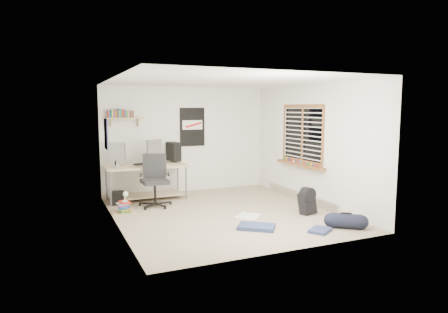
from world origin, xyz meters
name	(u,v)px	position (x,y,z in m)	size (l,w,h in m)	color
floor	(224,213)	(0.00, 0.00, -0.01)	(4.00, 4.50, 0.01)	gray
ceiling	(224,81)	(0.00, 0.00, 2.50)	(4.00, 4.50, 0.01)	white
back_wall	(186,140)	(0.00, 2.25, 1.25)	(4.00, 0.01, 2.50)	silver
left_wall	(115,153)	(-2.00, 0.00, 1.25)	(0.01, 4.50, 2.50)	silver
right_wall	(312,144)	(2.00, 0.00, 1.25)	(0.01, 4.50, 2.50)	silver
desk	(146,183)	(-1.10, 1.73, 0.36)	(1.74, 0.76, 0.79)	#CAB68C
monitor_left	(117,156)	(-1.69, 1.85, 0.99)	(0.36, 0.09, 0.39)	#A7A8AC
monitor_right	(154,154)	(-0.92, 1.67, 1.01)	(0.40, 0.10, 0.44)	#A5A5AA
pc_tower	(174,151)	(-0.39, 2.00, 1.01)	(0.20, 0.41, 0.43)	black
keyboard	(143,164)	(-1.17, 1.70, 0.80)	(0.40, 0.14, 0.02)	black
speaker_left	(117,161)	(-1.69, 1.91, 0.87)	(0.08, 0.08, 0.16)	black
speaker_right	(150,158)	(-0.96, 1.90, 0.88)	(0.09, 0.09, 0.19)	black
office_chair	(155,183)	(-1.08, 1.04, 0.49)	(0.70, 0.70, 1.08)	#242426
wall_shelf	(125,118)	(-1.45, 2.14, 1.78)	(0.80, 0.22, 0.24)	tan
poster_back_wall	(192,127)	(0.15, 2.23, 1.55)	(0.62, 0.03, 0.92)	black
poster_left_wall	(106,134)	(-1.99, 1.20, 1.50)	(0.02, 0.42, 0.60)	navy
window	(302,134)	(1.95, 0.30, 1.45)	(0.10, 1.50, 1.26)	brown
baseboard_heater	(300,196)	(1.96, 0.30, 0.09)	(0.08, 2.50, 0.18)	#B7B2A8
backpack	(307,204)	(1.43, -0.69, 0.20)	(0.30, 0.24, 0.40)	black
duffel_bag	(346,220)	(1.48, -1.71, 0.14)	(0.25, 0.25, 0.49)	black
tshirt	(248,217)	(0.27, -0.50, 0.02)	(0.47, 0.39, 0.04)	silver
jeans_a	(256,227)	(0.10, -1.14, 0.03)	(0.60, 0.38, 0.07)	navy
jeans_b	(320,230)	(0.96, -1.70, 0.03)	(0.38, 0.28, 0.05)	navy
book_stack	(124,205)	(-1.75, 0.81, 0.15)	(0.45, 0.36, 0.30)	olive
desk_lamp	(125,193)	(-1.73, 0.79, 0.38)	(0.11, 0.18, 0.18)	silver
subwoofer	(118,198)	(-1.75, 1.51, 0.14)	(0.24, 0.24, 0.27)	black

